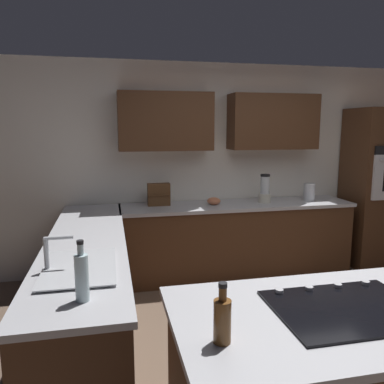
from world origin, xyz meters
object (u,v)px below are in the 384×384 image
(blender, at_px, (265,190))
(cooktop, at_px, (347,308))
(wall_oven, at_px, (378,188))
(kettle, at_px, (309,192))
(sink_unit, at_px, (78,267))
(oil_bottle, at_px, (222,319))
(dish_soap_bottle, at_px, (82,276))
(mixing_bowl, at_px, (214,201))
(spice_rack, at_px, (159,194))

(blender, bearing_deg, cooktop, 75.74)
(wall_oven, xyz_separation_m, kettle, (1.00, 0.00, -0.02))
(sink_unit, height_order, cooktop, sink_unit)
(kettle, height_order, oil_bottle, oil_bottle)
(wall_oven, relative_size, oil_bottle, 7.58)
(oil_bottle, bearing_deg, dish_soap_bottle, -41.54)
(sink_unit, relative_size, mixing_bowl, 4.34)
(cooktop, distance_m, mixing_bowl, 2.73)
(cooktop, height_order, spice_rack, spice_rack)
(wall_oven, xyz_separation_m, cooktop, (2.29, 2.73, -0.12))
(sink_unit, bearing_deg, dish_soap_bottle, 96.95)
(wall_oven, xyz_separation_m, mixing_bowl, (2.25, 0.00, -0.09))
(sink_unit, distance_m, spice_rack, 2.10)
(cooktop, distance_m, oil_bottle, 0.74)
(blender, xyz_separation_m, dish_soap_bottle, (2.02, 2.34, -0.01))
(mixing_bowl, distance_m, dish_soap_bottle, 2.71)
(sink_unit, relative_size, spice_rack, 2.63)
(dish_soap_bottle, bearing_deg, mixing_bowl, -120.33)
(cooktop, xyz_separation_m, blender, (-0.69, -2.73, 0.14))
(wall_oven, relative_size, dish_soap_bottle, 6.15)
(mixing_bowl, bearing_deg, spice_rack, -7.64)
(dish_soap_bottle, bearing_deg, wall_oven, -147.07)
(cooktop, relative_size, blender, 2.17)
(blender, distance_m, kettle, 0.60)
(blender, height_order, dish_soap_bottle, blender)
(kettle, bearing_deg, cooktop, 64.63)
(cooktop, bearing_deg, spice_rack, -77.83)
(cooktop, bearing_deg, oil_bottle, 12.52)
(kettle, bearing_deg, oil_bottle, 55.18)
(spice_rack, bearing_deg, dish_soap_bottle, 73.49)
(spice_rack, bearing_deg, kettle, 177.37)
(cooktop, bearing_deg, wall_oven, -130.03)
(sink_unit, xyz_separation_m, blender, (-2.08, -1.86, 0.13))
(cooktop, relative_size, spice_rack, 2.86)
(sink_unit, height_order, mixing_bowl, sink_unit)
(sink_unit, height_order, dish_soap_bottle, dish_soap_bottle)
(wall_oven, height_order, spice_rack, wall_oven)
(wall_oven, relative_size, spice_rack, 7.73)
(dish_soap_bottle, bearing_deg, kettle, -138.21)
(sink_unit, bearing_deg, cooktop, 148.03)
(wall_oven, height_order, cooktop, wall_oven)
(blender, distance_m, dish_soap_bottle, 3.09)
(blender, xyz_separation_m, spice_rack, (1.30, -0.09, -0.02))
(cooktop, relative_size, oil_bottle, 2.80)
(spice_rack, relative_size, kettle, 1.23)
(mixing_bowl, bearing_deg, kettle, 180.00)
(blender, bearing_deg, sink_unit, 41.85)
(wall_oven, xyz_separation_m, spice_rack, (2.90, -0.08, 0.00))
(blender, relative_size, dish_soap_bottle, 1.05)
(spice_rack, distance_m, oil_bottle, 2.97)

